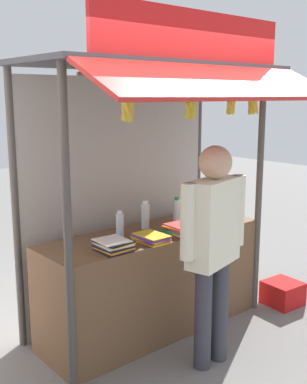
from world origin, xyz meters
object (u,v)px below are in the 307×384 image
object	(u,v)px
banana_bunch_rightmost	(190,109)
vendor_person	(213,237)
water_bottle_mid_right	(202,205)
banana_bunch_inner_right	(253,105)
water_bottle_front_left	(212,198)
plastic_crate	(283,293)
water_bottle_right	(177,210)
magazine_stack_back_left	(214,221)
magazine_stack_far_right	(151,238)
banana_bunch_inner_left	(231,106)
water_bottle_far_left	(145,215)
water_bottle_mid_left	(120,225)
banana_bunch_leftmost	(128,110)
magazine_stack_back_right	(182,230)
magazine_stack_left	(114,245)

from	to	relation	value
banana_bunch_rightmost	vendor_person	size ratio (longest dim) A/B	0.18
water_bottle_mid_right	banana_bunch_inner_right	world-z (taller)	banana_bunch_inner_right
water_bottle_front_left	plastic_crate	bearing A→B (deg)	-62.58
water_bottle_front_left	vendor_person	world-z (taller)	vendor_person
water_bottle_front_left	water_bottle_right	size ratio (longest dim) A/B	1.21
water_bottle_front_left	magazine_stack_back_left	world-z (taller)	water_bottle_front_left
magazine_stack_far_right	banana_bunch_inner_left	size ratio (longest dim) A/B	1.10
magazine_stack_back_left	water_bottle_far_left	bearing A→B (deg)	153.70
water_bottle_mid_left	banana_bunch_leftmost	bearing A→B (deg)	-119.02
plastic_crate	vendor_person	bearing A→B (deg)	-168.66
water_bottle_mid_left	plastic_crate	world-z (taller)	water_bottle_mid_left
banana_bunch_inner_left	plastic_crate	world-z (taller)	banana_bunch_inner_left
water_bottle_far_left	banana_bunch_rightmost	distance (m)	1.08
water_bottle_mid_left	magazine_stack_back_left	bearing A→B (deg)	-12.18
magazine_stack_far_right	magazine_stack_back_right	bearing A→B (deg)	-3.87
vendor_person	magazine_stack_left	bearing A→B (deg)	120.74
water_bottle_mid_right	magazine_stack_far_right	distance (m)	0.88
water_bottle_mid_left	banana_bunch_inner_right	xyz separation A→B (m)	(1.08, -0.46, 0.97)
water_bottle_far_left	banana_bunch_inner_left	xyz separation A→B (m)	(0.45, -0.55, 0.95)
banana_bunch_inner_left	plastic_crate	distance (m)	2.02
water_bottle_far_left	water_bottle_front_left	bearing A→B (deg)	4.79
magazine_stack_back_right	plastic_crate	xyz separation A→B (m)	(1.18, -0.23, -0.81)
banana_bunch_inner_left	banana_bunch_rightmost	world-z (taller)	same
water_bottle_right	plastic_crate	world-z (taller)	water_bottle_right
water_bottle_front_left	banana_bunch_leftmost	distance (m)	1.90
water_bottle_mid_left	water_bottle_far_left	world-z (taller)	water_bottle_far_left
water_bottle_front_left	banana_bunch_rightmost	distance (m)	1.46
water_bottle_right	banana_bunch_leftmost	size ratio (longest dim) A/B	0.78
water_bottle_mid_left	water_bottle_front_left	bearing A→B (deg)	7.36
magazine_stack_far_right	banana_bunch_inner_left	distance (m)	1.25
magazine_stack_back_left	plastic_crate	size ratio (longest dim) A/B	0.82
water_bottle_front_left	banana_bunch_leftmost	xyz separation A→B (m)	(-1.54, -0.63, 0.92)
water_bottle_far_left	magazine_stack_far_right	world-z (taller)	water_bottle_far_left
magazine_stack_far_right	water_bottle_far_left	bearing A→B (deg)	57.23
magazine_stack_back_right	plastic_crate	world-z (taller)	magazine_stack_back_right
water_bottle_mid_right	banana_bunch_inner_right	xyz separation A→B (m)	(0.10, -0.47, 0.94)
magazine_stack_left	magazine_stack_far_right	bearing A→B (deg)	-1.53
water_bottle_mid_left	plastic_crate	bearing A→B (deg)	-16.88
water_bottle_mid_left	vendor_person	bearing A→B (deg)	-68.96
magazine_stack_left	banana_bunch_rightmost	world-z (taller)	banana_bunch_rightmost
water_bottle_right	magazine_stack_back_right	xyz separation A→B (m)	(-0.27, -0.35, -0.07)
magazine_stack_back_left	magazine_stack_far_right	world-z (taller)	magazine_stack_far_right
magazine_stack_back_left	banana_bunch_inner_left	xyz separation A→B (m)	(-0.12, -0.26, 1.04)
water_bottle_mid_right	water_bottle_front_left	xyz separation A→B (m)	(0.31, 0.16, 0.00)
magazine_stack_left	banana_bunch_rightmost	bearing A→B (deg)	-22.23
water_bottle_mid_left	magazine_stack_far_right	bearing A→B (deg)	-61.35
banana_bunch_leftmost	vendor_person	xyz separation A→B (m)	(0.55, -0.30, -0.92)
banana_bunch_inner_right	magazine_stack_back_right	bearing A→B (deg)	162.07
magazine_stack_left	magazine_stack_far_right	world-z (taller)	magazine_stack_left
magazine_stack_left	magazine_stack_back_left	xyz separation A→B (m)	(1.15, 0.03, -0.02)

